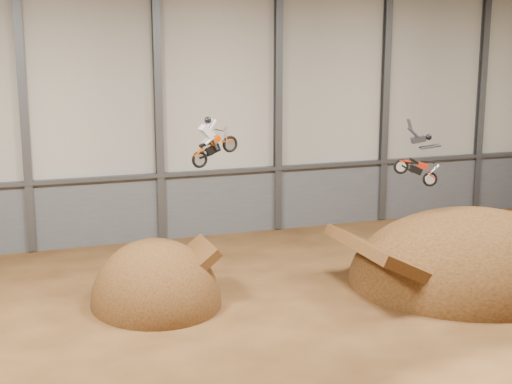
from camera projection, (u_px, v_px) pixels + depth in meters
floor at (340, 335)px, 25.81m from camera, size 40.00×40.00×0.00m
back_wall at (219, 107)px, 38.22m from camera, size 40.00×0.10×14.00m
lower_band_back at (220, 203)px, 39.19m from camera, size 39.80×0.18×3.50m
steel_rail at (221, 171)px, 38.69m from camera, size 39.80×0.35×0.20m
steel_column_1 at (24, 114)px, 34.75m from camera, size 0.40×0.36×13.90m
steel_column_2 at (158, 110)px, 36.94m from camera, size 0.40×0.36×13.90m
steel_column_3 at (278, 106)px, 39.13m from camera, size 0.40×0.36×13.90m
steel_column_4 at (385, 103)px, 41.32m from camera, size 0.40×0.36×13.90m
steel_column_5 at (481, 100)px, 43.51m from camera, size 0.40×0.36×13.90m
takeoff_ramp at (156, 303)px, 28.99m from camera, size 5.25×6.06×5.25m
landing_ramp at (471, 281)px, 31.74m from camera, size 11.12×9.84×6.42m
fmx_rider_a at (217, 135)px, 27.79m from camera, size 2.72×1.30×2.50m
fmx_rider_b at (414, 153)px, 30.43m from camera, size 3.46×1.80×3.19m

